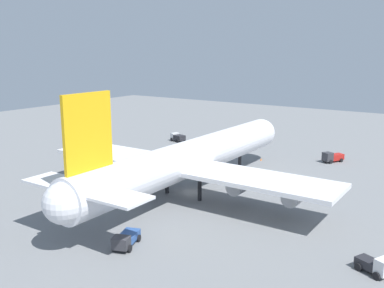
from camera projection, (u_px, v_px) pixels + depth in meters
name	position (u px, v px, depth m)	size (l,w,h in m)	color
ground_plane	(192.00, 192.00, 78.84)	(252.19, 252.19, 0.00)	slate
cargo_airplane	(191.00, 158.00, 77.32)	(63.05, 54.41, 19.95)	silver
maintenance_van	(375.00, 265.00, 49.83)	(3.45, 4.31, 2.29)	silver
cargo_loader	(178.00, 137.00, 122.74)	(3.57, 4.70, 2.22)	silver
catering_truck	(332.00, 157.00, 99.94)	(5.52, 4.15, 2.41)	#333338
pushback_tractor	(126.00, 239.00, 56.84)	(5.62, 3.84, 1.99)	#333338
safety_cone_nose	(261.00, 159.00, 101.58)	(0.39, 0.39, 0.56)	orange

